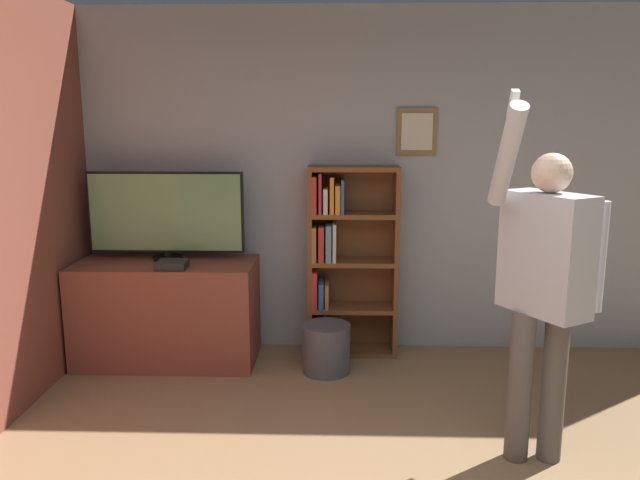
% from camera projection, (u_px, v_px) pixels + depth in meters
% --- Properties ---
extents(wall_back, '(6.31, 0.09, 2.70)m').
position_uv_depth(wall_back, '(357.00, 183.00, 4.95)').
color(wall_back, '#9EA3A8').
rests_on(wall_back, ground_plane).
extents(tv_ledge, '(1.35, 0.63, 0.78)m').
position_uv_depth(tv_ledge, '(168.00, 312.00, 4.79)').
color(tv_ledge, brown).
rests_on(tv_ledge, ground_plane).
extents(television, '(1.19, 0.22, 0.68)m').
position_uv_depth(television, '(166.00, 214.00, 4.73)').
color(television, black).
rests_on(television, tv_ledge).
extents(game_console, '(0.21, 0.19, 0.06)m').
position_uv_depth(game_console, '(172.00, 265.00, 4.52)').
color(game_console, black).
rests_on(game_console, tv_ledge).
extents(bookshelf, '(0.70, 0.28, 1.50)m').
position_uv_depth(bookshelf, '(344.00, 260.00, 4.89)').
color(bookshelf, brown).
rests_on(bookshelf, ground_plane).
extents(person, '(0.61, 0.58, 1.99)m').
position_uv_depth(person, '(545.00, 279.00, 3.26)').
color(person, '#56514C').
rests_on(person, ground_plane).
extents(waste_bin, '(0.36, 0.36, 0.36)m').
position_uv_depth(waste_bin, '(326.00, 348.00, 4.61)').
color(waste_bin, '#4C4C51').
rests_on(waste_bin, ground_plane).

